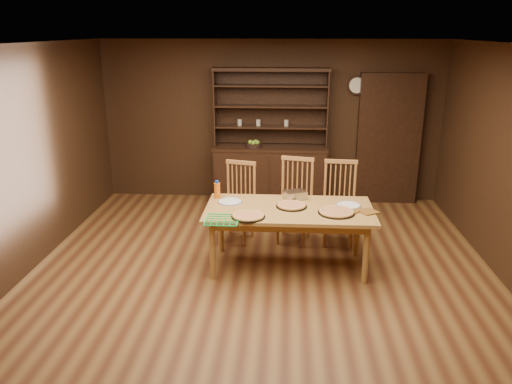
# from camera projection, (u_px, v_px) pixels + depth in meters

# --- Properties ---
(floor) EXTENTS (6.00, 6.00, 0.00)m
(floor) POSITION_uv_depth(u_px,v_px,m) (261.00, 280.00, 5.73)
(floor) COLOR brown
(floor) RESTS_ON ground
(room_shell) EXTENTS (6.00, 6.00, 6.00)m
(room_shell) POSITION_uv_depth(u_px,v_px,m) (261.00, 146.00, 5.24)
(room_shell) COLOR white
(room_shell) RESTS_ON floor
(china_hutch) EXTENTS (1.84, 0.52, 2.17)m
(china_hutch) POSITION_uv_depth(u_px,v_px,m) (270.00, 167.00, 8.15)
(china_hutch) COLOR #321B10
(china_hutch) RESTS_ON floor
(doorway) EXTENTS (1.00, 0.18, 2.10)m
(doorway) POSITION_uv_depth(u_px,v_px,m) (388.00, 139.00, 8.04)
(doorway) COLOR #321B10
(doorway) RESTS_ON floor
(wall_clock) EXTENTS (0.30, 0.05, 0.30)m
(wall_clock) POSITION_uv_depth(u_px,v_px,m) (357.00, 85.00, 7.86)
(wall_clock) COLOR #321B10
(wall_clock) RESTS_ON room_shell
(dining_table) EXTENTS (1.96, 0.98, 0.75)m
(dining_table) POSITION_uv_depth(u_px,v_px,m) (289.00, 214.00, 5.86)
(dining_table) COLOR #A67439
(dining_table) RESTS_ON floor
(chair_left) EXTENTS (0.53, 0.52, 1.07)m
(chair_left) POSITION_uv_depth(u_px,v_px,m) (239.00, 199.00, 6.71)
(chair_left) COLOR #C68D43
(chair_left) RESTS_ON floor
(chair_center) EXTENTS (0.55, 0.53, 1.13)m
(chair_center) POSITION_uv_depth(u_px,v_px,m) (295.00, 197.00, 6.68)
(chair_center) COLOR #C68D43
(chair_center) RESTS_ON floor
(chair_right) EXTENTS (0.49, 0.47, 1.11)m
(chair_right) POSITION_uv_depth(u_px,v_px,m) (339.00, 200.00, 6.62)
(chair_right) COLOR #C68D43
(chair_right) RESTS_ON floor
(pizza_left) EXTENTS (0.38, 0.38, 0.04)m
(pizza_left) POSITION_uv_depth(u_px,v_px,m) (248.00, 216.00, 5.55)
(pizza_left) COLOR black
(pizza_left) RESTS_ON dining_table
(pizza_right) EXTENTS (0.42, 0.42, 0.04)m
(pizza_right) POSITION_uv_depth(u_px,v_px,m) (336.00, 212.00, 5.67)
(pizza_right) COLOR black
(pizza_right) RESTS_ON dining_table
(pizza_center) EXTENTS (0.37, 0.37, 0.04)m
(pizza_center) POSITION_uv_depth(u_px,v_px,m) (291.00, 205.00, 5.87)
(pizza_center) COLOR black
(pizza_center) RESTS_ON dining_table
(cooling_rack) EXTENTS (0.41, 0.41, 0.02)m
(cooling_rack) POSITION_uv_depth(u_px,v_px,m) (222.00, 220.00, 5.46)
(cooling_rack) COLOR #0EB64A
(cooling_rack) RESTS_ON dining_table
(plate_left) EXTENTS (0.29, 0.29, 0.02)m
(plate_left) POSITION_uv_depth(u_px,v_px,m) (230.00, 202.00, 6.03)
(plate_left) COLOR silver
(plate_left) RESTS_ON dining_table
(plate_right) EXTENTS (0.29, 0.29, 0.02)m
(plate_right) POSITION_uv_depth(u_px,v_px,m) (349.00, 205.00, 5.91)
(plate_right) COLOR silver
(plate_right) RESTS_ON dining_table
(foil_dish) EXTENTS (0.31, 0.27, 0.10)m
(foil_dish) POSITION_uv_depth(u_px,v_px,m) (295.00, 195.00, 6.14)
(foil_dish) COLOR silver
(foil_dish) RESTS_ON dining_table
(juice_bottle) EXTENTS (0.08, 0.08, 0.22)m
(juice_bottle) POSITION_uv_depth(u_px,v_px,m) (217.00, 190.00, 6.16)
(juice_bottle) COLOR orange
(juice_bottle) RESTS_ON dining_table
(pot_holder_a) EXTENTS (0.26, 0.26, 0.01)m
(pot_holder_a) POSITION_uv_depth(u_px,v_px,m) (368.00, 212.00, 5.70)
(pot_holder_a) COLOR red
(pot_holder_a) RESTS_ON dining_table
(pot_holder_b) EXTENTS (0.27, 0.27, 0.01)m
(pot_holder_b) POSITION_uv_depth(u_px,v_px,m) (353.00, 210.00, 5.76)
(pot_holder_b) COLOR red
(pot_holder_b) RESTS_ON dining_table
(fruit_bowl) EXTENTS (0.26, 0.26, 0.12)m
(fruit_bowl) POSITION_uv_depth(u_px,v_px,m) (254.00, 144.00, 7.98)
(fruit_bowl) COLOR black
(fruit_bowl) RESTS_ON china_hutch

